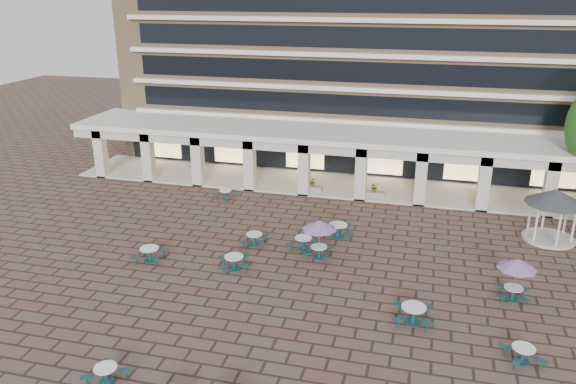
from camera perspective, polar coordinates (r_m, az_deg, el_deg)
name	(u,v)px	position (r m, az deg, el deg)	size (l,w,h in m)	color
ground	(291,275)	(30.67, 0.27, -8.38)	(120.00, 120.00, 0.00)	brown
apartment_building	(362,12)	(52.07, 7.52, 17.71)	(40.00, 15.50, 25.20)	tan
retail_arcade	(338,149)	(43.07, 5.12, 4.36)	(42.00, 6.60, 4.40)	white
picnic_table_0	(106,373)	(24.16, -18.01, -17.10)	(1.77, 1.77, 0.69)	#164243
picnic_table_3	(413,313)	(27.04, 12.61, -11.91)	(1.95, 1.95, 0.86)	#164243
picnic_table_5	(150,253)	(32.83, -13.87, -6.05)	(1.90, 1.90, 0.81)	#164243
picnic_table_6	(319,226)	(31.65, 3.20, -3.50)	(2.01, 2.01, 2.32)	#164243
picnic_table_7	(523,353)	(25.96, 22.76, -14.87)	(1.89, 1.89, 0.71)	#164243
picnic_table_8	(234,261)	(31.15, -5.50, -7.03)	(2.14, 2.14, 0.79)	#164243
picnic_table_9	(254,238)	(33.85, -3.44, -4.72)	(1.76, 1.76, 0.74)	#164243
picnic_table_10	(303,242)	(33.27, 1.57, -5.12)	(1.97, 1.97, 0.76)	#164243
picnic_table_11	(517,266)	(29.68, 22.26, -6.93)	(1.93, 1.93, 2.23)	#164243
picnic_table_12	(226,194)	(41.30, -6.37, -0.17)	(1.76, 1.76, 0.68)	#164243
picnic_table_13	(338,229)	(34.93, 5.10, -3.81)	(2.19, 2.19, 0.86)	#164243
gazebo	(554,202)	(37.37, 25.44, -0.96)	(3.48, 3.48, 3.24)	beige
planter_left	(312,187)	(42.32, 2.48, 0.55)	(1.50, 0.76, 1.22)	#979691
planter_right	(374,192)	(41.68, 8.76, -0.01)	(1.50, 0.75, 1.20)	#979691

